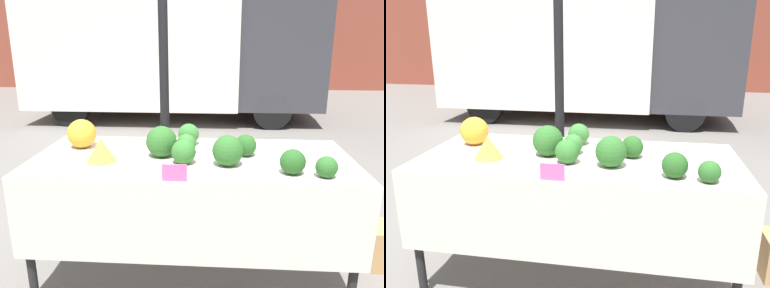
# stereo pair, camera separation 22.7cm
# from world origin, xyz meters

# --- Properties ---
(ground_plane) EXTENTS (40.00, 40.00, 0.00)m
(ground_plane) POSITION_xyz_m (0.00, 0.00, 0.00)
(ground_plane) COLOR slate
(tent_pole) EXTENTS (0.07, 0.07, 2.45)m
(tent_pole) POSITION_xyz_m (-0.25, 0.62, 1.23)
(tent_pole) COLOR black
(tent_pole) RESTS_ON ground_plane
(parked_truck) EXTENTS (5.19, 2.14, 2.75)m
(parked_truck) POSITION_xyz_m (-0.84, 5.00, 1.43)
(parked_truck) COLOR silver
(parked_truck) RESTS_ON ground_plane
(market_table) EXTENTS (1.94, 0.85, 0.83)m
(market_table) POSITION_xyz_m (0.00, -0.07, 0.72)
(market_table) COLOR beige
(market_table) RESTS_ON ground_plane
(orange_cauliflower) EXTENTS (0.19, 0.19, 0.19)m
(orange_cauliflower) POSITION_xyz_m (-0.74, 0.14, 0.92)
(orange_cauliflower) COLOR orange
(orange_cauliflower) RESTS_ON market_table
(romanesco_head) EXTENTS (0.17, 0.17, 0.14)m
(romanesco_head) POSITION_xyz_m (-0.53, -0.13, 0.89)
(romanesco_head) COLOR #93B238
(romanesco_head) RESTS_ON market_table
(broccoli_head_0) EXTENTS (0.13, 0.13, 0.13)m
(broccoli_head_0) POSITION_xyz_m (-0.04, 0.05, 0.89)
(broccoli_head_0) COLOR #336B2D
(broccoli_head_0) RESTS_ON market_table
(broccoli_head_1) EXTENTS (0.14, 0.14, 0.14)m
(broccoli_head_1) POSITION_xyz_m (0.56, -0.26, 0.89)
(broccoli_head_1) COLOR #23511E
(broccoli_head_1) RESTS_ON market_table
(broccoli_head_2) EXTENTS (0.18, 0.18, 0.18)m
(broccoli_head_2) POSITION_xyz_m (0.21, -0.15, 0.91)
(broccoli_head_2) COLOR #285B23
(broccoli_head_2) RESTS_ON market_table
(broccoli_head_3) EXTENTS (0.19, 0.19, 0.19)m
(broccoli_head_3) POSITION_xyz_m (-0.19, -0.01, 0.92)
(broccoli_head_3) COLOR #285B23
(broccoli_head_3) RESTS_ON market_table
(broccoli_head_4) EXTENTS (0.13, 0.13, 0.13)m
(broccoli_head_4) POSITION_xyz_m (0.33, 0.04, 0.89)
(broccoli_head_4) COLOR #23511E
(broccoli_head_4) RESTS_ON market_table
(broccoli_head_5) EXTENTS (0.14, 0.14, 0.14)m
(broccoli_head_5) POSITION_xyz_m (-0.04, 0.27, 0.90)
(broccoli_head_5) COLOR #336B2D
(broccoli_head_5) RESTS_ON market_table
(broccoli_head_6) EXTENTS (0.14, 0.14, 0.14)m
(broccoli_head_6) POSITION_xyz_m (-0.04, -0.13, 0.90)
(broccoli_head_6) COLOR #2D6628
(broccoli_head_6) RESTS_ON market_table
(broccoli_head_7) EXTENTS (0.12, 0.12, 0.12)m
(broccoli_head_7) POSITION_xyz_m (0.72, -0.30, 0.88)
(broccoli_head_7) COLOR #285B23
(broccoli_head_7) RESTS_ON market_table
(price_sign) EXTENTS (0.13, 0.01, 0.09)m
(price_sign) POSITION_xyz_m (-0.06, -0.41, 0.87)
(price_sign) COLOR #F45B9E
(price_sign) RESTS_ON market_table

